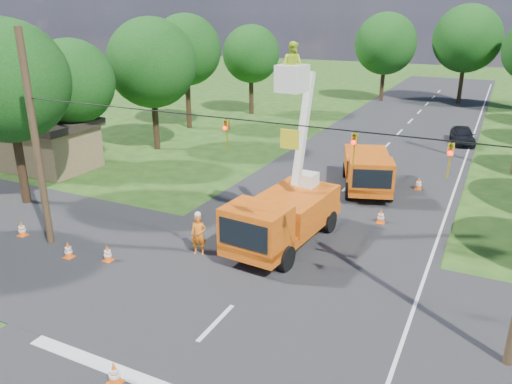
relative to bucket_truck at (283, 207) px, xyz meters
The scene contains 25 objects.
ground 13.83m from the bucket_truck, 88.47° to the left, with size 140.00×140.00×0.00m, color #234314.
road_main 13.83m from the bucket_truck, 88.47° to the left, with size 12.00×100.00×0.06m, color black.
road_cross 4.65m from the bucket_truck, 85.10° to the right, with size 56.00×10.00×0.07m, color black.
edge_line 15.06m from the bucket_truck, 66.49° to the left, with size 0.12×90.00×0.02m, color silver.
bucket_truck is the anchor object (origin of this frame).
second_truck 8.70m from the bucket_truck, 80.41° to the left, with size 4.08×6.52×2.30m.
ground_worker 3.72m from the bucket_truck, 139.91° to the right, with size 0.64×0.42×1.76m, color orange.
distant_car 22.82m from the bucket_truck, 76.49° to the left, with size 1.56×3.87×1.32m, color black.
traffic_cone_0 9.99m from the bucket_truck, 93.93° to the right, with size 0.38×0.38×0.71m.
traffic_cone_2 2.15m from the bucket_truck, 67.54° to the left, with size 0.38×0.38×0.71m.
traffic_cone_3 5.51m from the bucket_truck, 52.16° to the left, with size 0.38×0.38×0.71m.
traffic_cone_4 7.41m from the bucket_truck, 141.73° to the right, with size 0.38×0.38×0.71m.
traffic_cone_5 9.00m from the bucket_truck, 145.88° to the right, with size 0.38×0.38×0.71m.
traffic_cone_6 11.74m from the bucket_truck, 158.09° to the right, with size 0.38×0.38×0.71m.
traffic_cone_7 10.81m from the bucket_truck, 67.62° to the left, with size 0.38×0.38×0.71m.
pole_left 10.45m from the bucket_truck, 154.87° to the right, with size 0.30×0.30×9.00m.
signal_span 6.48m from the bucket_truck, 58.86° to the right, with size 18.00×0.29×1.07m.
shed 18.02m from the bucket_truck, 168.10° to the left, with size 5.50×4.50×3.15m.
tree_left_b 14.90m from the bucket_truck, behind, with size 6.00×6.00×9.32m.
tree_left_c 17.20m from the bucket_truck, 163.71° to the left, with size 5.20×5.20×8.06m.
tree_left_d 18.65m from the bucket_truck, 143.78° to the left, with size 6.20×6.20×9.24m.
tree_left_e 24.62m from the bucket_truck, 132.85° to the left, with size 5.80×5.80×9.41m.
tree_left_f 29.75m from the bucket_truck, 119.30° to the left, with size 5.40×5.40×8.40m.
tree_far_a 39.24m from the bucket_truck, 96.82° to the left, with size 6.60×6.60×9.50m.
tree_far_b 41.16m from the bucket_truck, 85.27° to the left, with size 7.00×7.00×10.32m.
Camera 1 is at (7.20, -11.71, 9.51)m, focal length 35.00 mm.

